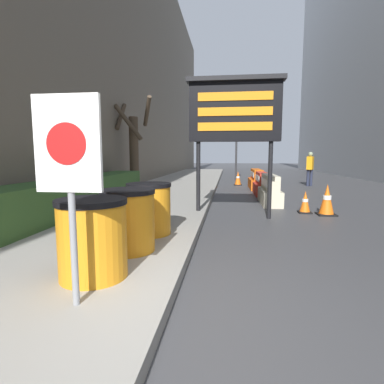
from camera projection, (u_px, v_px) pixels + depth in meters
The scene contains 17 objects.
ground_plane at pixel (166, 323), 2.65m from camera, with size 120.00×120.00×0.00m, color #3F3F42.
building_left_facade at pixel (117, 16), 11.95m from camera, with size 0.40×50.40×14.11m.
hedge_strip at pixel (84, 192), 7.74m from camera, with size 0.90×6.92×0.78m.
bare_tree at pixel (134, 145), 11.87m from camera, with size 1.44×1.50×3.67m.
barrel_drum_foreground at pixel (93, 238), 3.25m from camera, with size 0.76×0.76×0.87m.
barrel_drum_middle at pixel (128, 220), 4.16m from camera, with size 0.76×0.76×0.87m.
barrel_drum_back at pixel (149, 208), 5.08m from camera, with size 0.76×0.76×0.87m.
warning_sign at pixel (69, 162), 2.51m from camera, with size 0.58×0.08×1.83m.
message_board at pixel (235, 112), 6.90m from camera, with size 2.23×0.36×3.25m.
jersey_barrier_cream at pixel (270, 191), 9.26m from camera, with size 0.55×1.84×0.90m.
jersey_barrier_red_striped at pixel (262, 185), 11.45m from camera, with size 0.57×1.68×0.86m.
jersey_barrier_orange_far at pixel (256, 180), 13.65m from camera, with size 0.64×2.16×0.88m.
traffic_cone_near at pixel (327, 200), 7.47m from camera, with size 0.44×0.44×0.78m.
traffic_cone_mid at pixel (305, 202), 7.76m from camera, with size 0.32×0.32×0.58m.
traffic_cone_far at pixel (238, 178), 15.19m from camera, with size 0.40×0.40×0.71m.
traffic_light_near_curb at pixel (237, 131), 17.96m from camera, with size 0.28×0.44×4.08m.
pedestrian_worker at pixel (310, 166), 14.74m from camera, with size 0.43×0.51×1.68m.
Camera 1 is at (0.53, -2.45, 1.48)m, focal length 28.00 mm.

